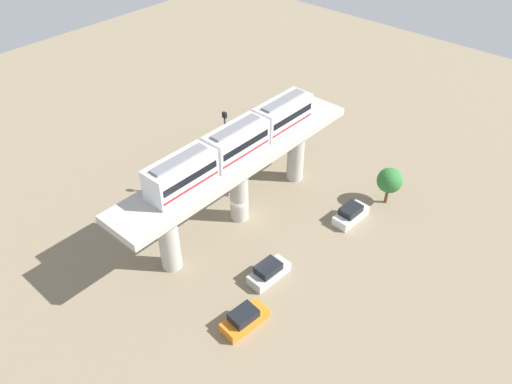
{
  "coord_description": "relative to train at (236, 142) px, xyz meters",
  "views": [
    {
      "loc": [
        -28.2,
        29.01,
        35.51
      ],
      "look_at": [
        -2.5,
        0.18,
        4.81
      ],
      "focal_mm": 35.48,
      "sensor_mm": 36.0,
      "label": 1
    }
  ],
  "objects": [
    {
      "name": "signal_post",
      "position": [
        3.4,
        -1.92,
        -3.72
      ],
      "size": [
        0.44,
        0.28,
        10.62
      ],
      "color": "#4C4C51",
      "rests_on": "ground"
    },
    {
      "name": "tree_near_viaduct",
      "position": [
        -10.3,
        -12.67,
        -6.58
      ],
      "size": [
        2.74,
        2.74,
        4.37
      ],
      "color": "brown",
      "rests_on": "ground"
    },
    {
      "name": "ground_plane",
      "position": [
        0.0,
        -0.18,
        -9.55
      ],
      "size": [
        120.0,
        120.0,
        0.0
      ],
      "primitive_type": "plane",
      "color": "#84755B"
    },
    {
      "name": "parked_car_white",
      "position": [
        -8.99,
        -7.67,
        -8.81
      ],
      "size": [
        2.0,
        4.28,
        1.76
      ],
      "rotation": [
        0.0,
        0.0,
        -0.05
      ],
      "color": "white",
      "rests_on": "ground"
    },
    {
      "name": "train",
      "position": [
        0.0,
        0.0,
        0.0
      ],
      "size": [
        2.64,
        20.5,
        3.24
      ],
      "color": "silver",
      "rests_on": "viaduct"
    },
    {
      "name": "viaduct",
      "position": [
        0.0,
        -0.18,
        -3.51
      ],
      "size": [
        5.2,
        28.85,
        8.02
      ],
      "color": "#B7B2AA",
      "rests_on": "ground"
    },
    {
      "name": "parked_car_orange",
      "position": [
        -9.8,
        9.64,
        -8.81
      ],
      "size": [
        2.21,
        4.36,
        1.76
      ],
      "rotation": [
        0.0,
        0.0,
        -0.1
      ],
      "color": "orange",
      "rests_on": "ground"
    },
    {
      "name": "parked_car_silver",
      "position": [
        -7.87,
        4.25,
        -8.81
      ],
      "size": [
        2.06,
        4.3,
        1.76
      ],
      "rotation": [
        0.0,
        0.0,
        -0.06
      ],
      "color": "#B2B5BA",
      "rests_on": "ground"
    },
    {
      "name": "tree_mid_lot",
      "position": [
        6.38,
        -6.2,
        -5.61
      ],
      "size": [
        3.63,
        3.63,
        5.78
      ],
      "color": "brown",
      "rests_on": "ground"
    }
  ]
}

